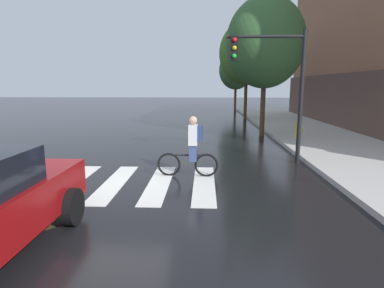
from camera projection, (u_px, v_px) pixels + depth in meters
ground_plane at (120, 183)px, 8.24m from camera, size 120.00×120.00×0.00m
crosswalk_stripes at (115, 183)px, 8.24m from camera, size 5.23×3.29×0.01m
manhole_cover at (43, 223)px, 5.83m from camera, size 0.64×0.64×0.01m
cyclist at (192, 147)px, 8.69m from camera, size 1.71×0.37×1.69m
traffic_light_near at (276, 74)px, 9.92m from camera, size 2.47×0.28×4.20m
fire_hydrant at (298, 130)px, 14.29m from camera, size 0.33×0.22×0.78m
street_tree_near at (265, 43)px, 15.09m from camera, size 3.77×3.77×6.70m
street_tree_mid at (247, 53)px, 22.82m from camera, size 4.01×4.01×7.14m
street_tree_far at (236, 70)px, 31.31m from camera, size 3.35×3.35×5.95m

